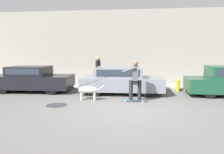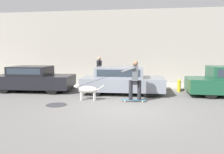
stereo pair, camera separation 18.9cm
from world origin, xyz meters
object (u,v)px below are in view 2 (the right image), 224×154
dog (87,90)px  pedestrian_with_bag (99,69)px  parked_car_0 (34,79)px  fire_hydrant (179,85)px  parked_car_1 (122,80)px  skateboarder (135,79)px

dog → pedestrian_with_bag: 3.58m
parked_car_0 → pedestrian_with_bag: pedestrian_with_bag is taller
dog → fire_hydrant: bearing=-144.4°
pedestrian_with_bag → fire_hydrant: (4.32, -0.96, -0.68)m
parked_car_1 → pedestrian_with_bag: (-1.48, 1.81, 0.38)m
skateboarder → parked_car_0: bearing=-18.3°
pedestrian_with_bag → skateboarder: bearing=-60.5°
skateboarder → fire_hydrant: size_ratio=4.45×
dog → pedestrian_with_bag: bearing=-83.4°
parked_car_1 → skateboarder: 1.90m
parked_car_0 → pedestrian_with_bag: 3.61m
parked_car_0 → dog: bearing=-29.8°
pedestrian_with_bag → fire_hydrant: 4.48m
parked_car_1 → pedestrian_with_bag: bearing=128.2°
parked_car_0 → skateboarder: skateboarder is taller
dog → skateboarder: (1.99, -0.03, 0.50)m
parked_car_1 → dog: (-1.31, -1.72, -0.19)m
fire_hydrant → dog: bearing=-148.2°
parked_car_0 → dog: 3.70m
fire_hydrant → pedestrian_with_bag: bearing=167.5°
pedestrian_with_bag → fire_hydrant: size_ratio=2.55×
skateboarder → pedestrian_with_bag: bearing=-58.6°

